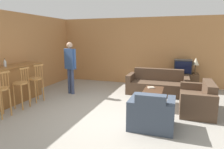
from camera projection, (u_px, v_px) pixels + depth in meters
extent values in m
plane|color=gray|center=(108.00, 116.00, 4.77)|extent=(24.00, 24.00, 0.00)
cube|color=#B27A47|center=(138.00, 51.00, 7.89)|extent=(9.40, 0.08, 2.60)
cube|color=#B27A47|center=(31.00, 54.00, 6.75)|extent=(0.08, 8.61, 2.60)
cube|color=brown|center=(4.00, 88.00, 5.38)|extent=(0.47, 2.48, 1.01)
cube|color=brown|center=(2.00, 68.00, 5.28)|extent=(0.55, 2.54, 0.05)
cylinder|color=#B77F42|center=(0.00, 89.00, 4.59)|extent=(0.39, 0.39, 0.04)
cylinder|color=#B77F42|center=(2.00, 101.00, 4.82)|extent=(0.04, 0.04, 0.66)
cylinder|color=#B77F42|center=(10.00, 102.00, 4.73)|extent=(0.04, 0.04, 0.66)
cylinder|color=#B77F42|center=(1.00, 106.00, 4.49)|extent=(0.04, 0.04, 0.66)
cylinder|color=#B77F42|center=(8.00, 80.00, 4.60)|extent=(0.02, 0.02, 0.35)
cylinder|color=#B77F42|center=(6.00, 81.00, 4.53)|extent=(0.02, 0.02, 0.35)
cylinder|color=#B77F42|center=(3.00, 81.00, 4.47)|extent=(0.02, 0.02, 0.35)
cylinder|color=#B77F42|center=(0.00, 82.00, 4.40)|extent=(0.02, 0.02, 0.35)
cube|color=#B77F42|center=(3.00, 73.00, 4.46)|extent=(0.05, 0.32, 0.04)
cylinder|color=#B77F42|center=(21.00, 83.00, 5.19)|extent=(0.38, 0.38, 0.04)
cylinder|color=#B77F42|center=(22.00, 94.00, 5.42)|extent=(0.04, 0.04, 0.66)
cylinder|color=#B77F42|center=(14.00, 97.00, 5.18)|extent=(0.04, 0.04, 0.66)
cylinder|color=#B77F42|center=(29.00, 95.00, 5.33)|extent=(0.04, 0.04, 0.66)
cylinder|color=#B77F42|center=(22.00, 98.00, 5.09)|extent=(0.04, 0.04, 0.66)
cylinder|color=#B77F42|center=(28.00, 75.00, 5.20)|extent=(0.02, 0.02, 0.35)
cylinder|color=#B77F42|center=(26.00, 76.00, 5.13)|extent=(0.02, 0.02, 0.35)
cylinder|color=#B77F42|center=(24.00, 76.00, 5.06)|extent=(0.02, 0.02, 0.35)
cylinder|color=#B77F42|center=(22.00, 77.00, 5.00)|extent=(0.02, 0.02, 0.35)
cube|color=#B77F42|center=(24.00, 68.00, 5.06)|extent=(0.05, 0.32, 0.04)
cylinder|color=#B77F42|center=(36.00, 79.00, 5.74)|extent=(0.45, 0.45, 0.04)
cylinder|color=#B77F42|center=(38.00, 89.00, 5.98)|extent=(0.04, 0.04, 0.66)
cylinder|color=#B77F42|center=(30.00, 91.00, 5.76)|extent=(0.04, 0.04, 0.66)
cylinder|color=#B77F42|center=(43.00, 90.00, 5.84)|extent=(0.04, 0.04, 0.66)
cylinder|color=#B77F42|center=(36.00, 92.00, 5.62)|extent=(0.04, 0.04, 0.66)
cylinder|color=#B77F42|center=(42.00, 72.00, 5.71)|extent=(0.02, 0.02, 0.35)
cylinder|color=#B77F42|center=(40.00, 72.00, 5.65)|extent=(0.02, 0.02, 0.35)
cylinder|color=#B77F42|center=(38.00, 73.00, 5.59)|extent=(0.02, 0.02, 0.35)
cylinder|color=#B77F42|center=(36.00, 73.00, 5.52)|extent=(0.02, 0.02, 0.35)
cube|color=#B77F42|center=(38.00, 65.00, 5.58)|extent=(0.11, 0.31, 0.04)
cube|color=#4C3828|center=(157.00, 88.00, 6.57)|extent=(1.63, 0.84, 0.41)
cube|color=#4C3828|center=(158.00, 74.00, 6.79)|extent=(1.63, 0.22, 0.39)
cube|color=#4C3828|center=(131.00, 83.00, 6.83)|extent=(0.16, 0.84, 0.62)
cube|color=#4C3828|center=(186.00, 87.00, 6.27)|extent=(0.16, 0.84, 0.62)
cube|color=#384251|center=(152.00, 117.00, 4.16)|extent=(0.58, 0.80, 0.41)
cube|color=#384251|center=(150.00, 104.00, 3.81)|extent=(0.58, 0.22, 0.37)
cube|color=#384251|center=(170.00, 115.00, 4.02)|extent=(0.16, 0.80, 0.61)
cube|color=#384251|center=(134.00, 111.00, 4.25)|extent=(0.16, 0.80, 0.61)
cube|color=#4C3828|center=(196.00, 103.00, 5.03)|extent=(0.77, 1.05, 0.41)
cube|color=#4C3828|center=(209.00, 90.00, 4.88)|extent=(0.22, 1.05, 0.36)
cube|color=#4C3828|center=(194.00, 93.00, 5.58)|extent=(0.77, 0.16, 0.61)
cube|color=#4C3828|center=(198.00, 108.00, 4.45)|extent=(0.77, 0.16, 0.61)
cube|color=#472D1E|center=(153.00, 91.00, 5.46)|extent=(0.51, 0.94, 0.04)
cube|color=#472D1E|center=(143.00, 102.00, 5.16)|extent=(0.06, 0.06, 0.40)
cube|color=#472D1E|center=(159.00, 104.00, 5.03)|extent=(0.06, 0.06, 0.40)
cube|color=#472D1E|center=(147.00, 93.00, 5.97)|extent=(0.06, 0.06, 0.40)
cube|color=#472D1E|center=(162.00, 95.00, 5.83)|extent=(0.06, 0.06, 0.40)
cube|color=#513823|center=(182.00, 81.00, 7.17)|extent=(1.09, 0.55, 0.59)
cube|color=black|center=(183.00, 66.00, 7.07)|extent=(0.60, 0.51, 0.48)
cube|color=black|center=(183.00, 67.00, 6.83)|extent=(0.53, 0.01, 0.41)
cylinder|color=silver|center=(5.00, 64.00, 5.42)|extent=(0.07, 0.07, 0.14)
cone|color=silver|center=(5.00, 60.00, 5.40)|extent=(0.07, 0.07, 0.06)
cylinder|color=black|center=(4.00, 59.00, 5.39)|extent=(0.03, 0.03, 0.02)
cube|color=#B7AD99|center=(151.00, 87.00, 5.67)|extent=(0.22, 0.21, 0.03)
cylinder|color=brown|center=(195.00, 73.00, 6.99)|extent=(0.16, 0.16, 0.02)
cylinder|color=brown|center=(195.00, 69.00, 6.96)|extent=(0.03, 0.03, 0.28)
cone|color=beige|center=(196.00, 61.00, 6.91)|extent=(0.22, 0.22, 0.25)
cylinder|color=#384260|center=(72.00, 82.00, 6.54)|extent=(0.12, 0.12, 0.83)
cylinder|color=#384260|center=(70.00, 81.00, 6.62)|extent=(0.12, 0.12, 0.83)
cube|color=#335189|center=(70.00, 59.00, 6.44)|extent=(0.41, 0.26, 0.66)
cylinder|color=#335189|center=(75.00, 59.00, 6.32)|extent=(0.08, 0.08, 0.60)
cylinder|color=#335189|center=(66.00, 58.00, 6.55)|extent=(0.08, 0.08, 0.60)
sphere|color=tan|center=(70.00, 45.00, 6.36)|extent=(0.19, 0.19, 0.19)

